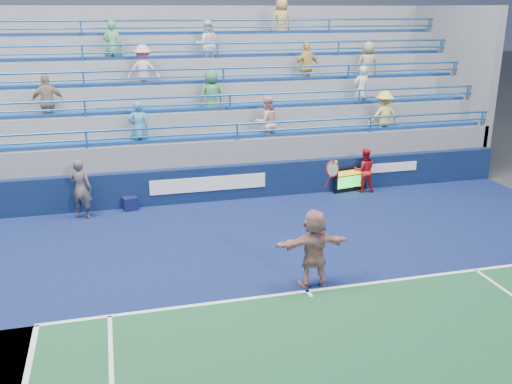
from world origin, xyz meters
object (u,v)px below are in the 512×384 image
object	(u,v)px
tennis_player	(314,248)
ball_girl	(364,170)
judge_chair	(130,202)
line_judge	(81,189)
serve_speed_board	(350,179)

from	to	relation	value
tennis_player	ball_girl	distance (m)	7.00
judge_chair	tennis_player	bearing A→B (deg)	-58.62
ball_girl	judge_chair	bearing A→B (deg)	9.90
judge_chair	line_judge	bearing A→B (deg)	-165.01
tennis_player	ball_girl	world-z (taller)	tennis_player
serve_speed_board	ball_girl	size ratio (longest dim) A/B	0.83
line_judge	ball_girl	world-z (taller)	line_judge
judge_chair	tennis_player	size ratio (longest dim) A/B	0.26
serve_speed_board	ball_girl	xyz separation A→B (m)	(0.42, -0.13, 0.31)
serve_speed_board	judge_chair	size ratio (longest dim) A/B	1.68
serve_speed_board	ball_girl	distance (m)	0.54
tennis_player	line_judge	xyz separation A→B (m)	(-4.98, 5.61, 0.00)
serve_speed_board	ball_girl	bearing A→B (deg)	-17.21
judge_chair	line_judge	distance (m)	1.53
line_judge	ball_girl	distance (m)	8.86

